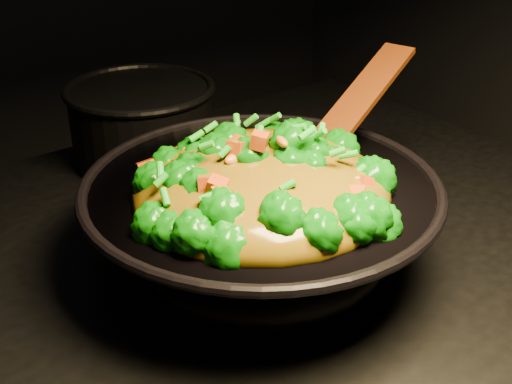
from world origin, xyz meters
TOP-DOWN VIEW (x-y plane):
  - wok at (0.00, -0.06)m, footprint 0.50×0.50m
  - stir_fry at (-0.02, -0.08)m, footprint 0.39×0.39m
  - spatula at (0.15, -0.05)m, footprint 0.29×0.12m
  - back_pot at (0.04, 0.32)m, footprint 0.26×0.26m

SIDE VIEW (x-z plane):
  - wok at x=0.00m, z-range 0.90..1.02m
  - back_pot at x=0.04m, z-range 0.90..1.04m
  - spatula at x=0.15m, z-range 1.01..1.13m
  - stir_fry at x=-0.02m, z-range 1.02..1.12m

